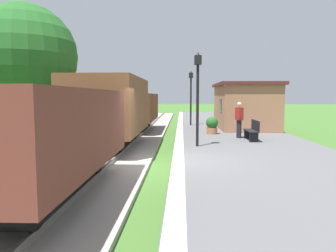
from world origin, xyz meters
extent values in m
plane|color=#3D6628|center=(0.00, 0.00, 0.00)|extent=(160.00, 160.00, 0.00)
cube|color=#565659|center=(3.20, 0.00, 0.12)|extent=(6.00, 60.00, 0.25)
cube|color=silver|center=(0.40, 0.00, 0.25)|extent=(0.36, 60.00, 0.01)
cube|color=#9E9389|center=(-2.40, 0.00, 0.06)|extent=(3.80, 60.00, 0.12)
cube|color=slate|center=(-1.68, 0.00, 0.19)|extent=(0.07, 60.00, 0.14)
cube|color=slate|center=(-3.12, 0.00, 0.19)|extent=(0.07, 60.00, 0.14)
cube|color=brown|center=(-2.40, -3.52, 1.58)|extent=(2.50, 5.60, 1.60)
cube|color=black|center=(-2.40, -3.52, 0.93)|extent=(2.10, 5.15, 0.50)
cylinder|color=black|center=(-2.40, -1.72, 0.68)|extent=(1.56, 0.84, 0.84)
cylinder|color=black|center=(-2.40, -0.57, 0.93)|extent=(0.20, 0.30, 0.20)
cube|color=brown|center=(-2.40, 3.08, 1.88)|extent=(2.50, 5.60, 2.20)
cube|color=black|center=(-2.40, 3.08, 0.93)|extent=(2.10, 5.15, 0.50)
cylinder|color=black|center=(-2.40, 4.88, 0.68)|extent=(1.56, 0.84, 0.84)
cylinder|color=black|center=(-2.40, 1.29, 0.68)|extent=(1.56, 0.84, 0.84)
cylinder|color=black|center=(-2.40, 6.03, 0.93)|extent=(0.20, 0.30, 0.20)
cylinder|color=black|center=(-2.40, 0.13, 0.93)|extent=(0.20, 0.30, 0.20)
cube|color=brown|center=(-2.40, 9.68, 1.58)|extent=(2.50, 5.60, 1.60)
cube|color=black|center=(-2.40, 9.68, 0.93)|extent=(2.10, 5.15, 0.50)
cylinder|color=black|center=(-2.40, 11.48, 0.68)|extent=(1.56, 0.84, 0.84)
cylinder|color=black|center=(-2.40, 7.89, 0.68)|extent=(1.56, 0.84, 0.84)
cylinder|color=black|center=(-2.40, 12.63, 0.93)|extent=(0.20, 0.30, 0.20)
cylinder|color=black|center=(-2.40, 6.73, 0.93)|extent=(0.20, 0.30, 0.20)
cube|color=#9E6B4C|center=(4.40, 10.29, 1.55)|extent=(3.20, 5.50, 2.60)
cube|color=#51231E|center=(4.40, 10.29, 2.94)|extent=(3.50, 5.80, 0.18)
cube|color=black|center=(2.79, 9.19, 1.68)|extent=(0.03, 0.90, 0.80)
cube|color=black|center=(3.63, 4.67, 0.69)|extent=(0.42, 1.50, 0.04)
cube|color=black|center=(3.82, 4.67, 0.93)|extent=(0.04, 1.50, 0.45)
cube|color=black|center=(3.63, 4.07, 0.46)|extent=(0.38, 0.06, 0.42)
cube|color=black|center=(3.63, 5.27, 0.46)|extent=(0.38, 0.06, 0.42)
cube|color=black|center=(3.63, 15.13, 0.69)|extent=(0.42, 1.50, 0.04)
cube|color=black|center=(3.82, 15.13, 0.93)|extent=(0.04, 1.50, 0.45)
cube|color=black|center=(3.63, 14.53, 0.46)|extent=(0.38, 0.06, 0.42)
cube|color=black|center=(3.63, 15.73, 0.46)|extent=(0.38, 0.06, 0.42)
cylinder|color=black|center=(3.26, 5.38, 0.68)|extent=(0.15, 0.15, 0.86)
cylinder|color=black|center=(3.20, 5.53, 0.68)|extent=(0.15, 0.15, 0.86)
cube|color=maroon|center=(3.23, 5.45, 1.41)|extent=(0.36, 0.44, 0.60)
sphere|color=tan|center=(3.23, 5.45, 1.85)|extent=(0.22, 0.22, 0.22)
cylinder|color=#9E6642|center=(2.10, 7.06, 0.42)|extent=(0.56, 0.56, 0.34)
sphere|color=#235B23|center=(2.10, 7.06, 0.85)|extent=(0.64, 0.64, 0.64)
cylinder|color=black|center=(1.13, 2.86, 1.85)|extent=(0.11, 0.11, 3.20)
cube|color=black|center=(1.13, 2.86, 3.63)|extent=(0.28, 0.28, 0.36)
sphere|color=#F2E5BF|center=(1.13, 2.86, 3.63)|extent=(0.20, 0.20, 0.20)
cone|color=black|center=(1.13, 2.86, 3.87)|extent=(0.20, 0.20, 0.16)
cylinder|color=black|center=(1.13, 12.19, 1.85)|extent=(0.11, 0.11, 3.20)
cube|color=black|center=(1.13, 12.19, 3.63)|extent=(0.28, 0.28, 0.36)
sphere|color=#F2E5BF|center=(1.13, 12.19, 3.63)|extent=(0.20, 0.20, 0.20)
cone|color=black|center=(1.13, 12.19, 3.87)|extent=(0.20, 0.20, 0.16)
cylinder|color=#4C3823|center=(-6.35, 4.05, 1.14)|extent=(0.28, 0.28, 2.29)
sphere|color=#235B23|center=(-6.35, 4.05, 3.98)|extent=(4.51, 4.51, 4.51)
cylinder|color=#4C3823|center=(-9.98, 12.50, 1.41)|extent=(0.28, 0.28, 2.82)
sphere|color=#387A33|center=(-9.98, 12.50, 4.47)|extent=(4.40, 4.40, 4.40)
camera|label=1|loc=(0.50, -9.83, 2.24)|focal=34.30mm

